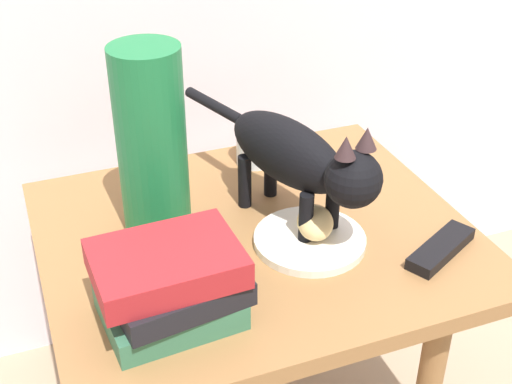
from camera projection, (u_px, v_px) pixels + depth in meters
name	position (u px, v px, depth m)	size (l,w,h in m)	color
side_table	(256.00, 264.00, 1.23)	(0.72, 0.61, 0.50)	olive
plate	(310.00, 240.00, 1.16)	(0.19, 0.19, 0.01)	silver
bread_roll	(315.00, 222.00, 1.15)	(0.08, 0.06, 0.05)	#E0BC7A
cat	(299.00, 158.00, 1.15)	(0.19, 0.46, 0.23)	black
book_stack	(170.00, 284.00, 0.98)	(0.21, 0.18, 0.12)	#336B4C
green_vase	(152.00, 143.00, 1.12)	(0.11, 0.11, 0.32)	#196B38
candle_jar	(254.00, 146.00, 1.38)	(0.07, 0.07, 0.08)	silver
tv_remote	(441.00, 248.00, 1.14)	(0.15, 0.04, 0.02)	black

